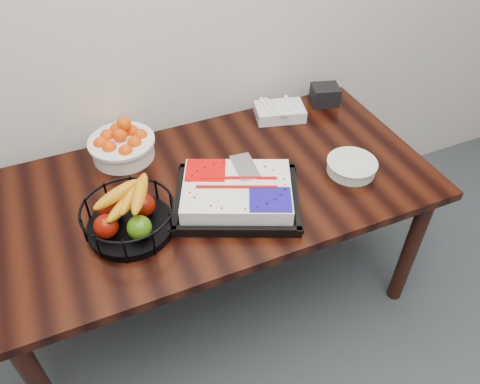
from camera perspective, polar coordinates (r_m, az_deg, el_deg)
name	(u,v)px	position (r m, az deg, el deg)	size (l,w,h in m)	color
table	(214,199)	(1.97, -3.20, -0.84)	(1.80, 0.90, 0.75)	black
cake_tray	(237,194)	(1.80, -0.38, -0.23)	(0.58, 0.53, 0.10)	black
tangerine_bowl	(121,142)	(2.06, -14.25, 5.95)	(0.28, 0.28, 0.18)	white
fruit_basket	(128,215)	(1.72, -13.44, -2.79)	(0.34, 0.34, 0.18)	black
plate_stack	(352,166)	(2.00, 13.44, 3.05)	(0.21, 0.21, 0.05)	white
fork_bag	(280,111)	(2.28, 4.87, 9.78)	(0.26, 0.20, 0.07)	silver
napkin_box	(325,95)	(2.41, 10.30, 11.57)	(0.13, 0.11, 0.09)	black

